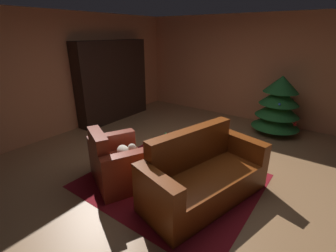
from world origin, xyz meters
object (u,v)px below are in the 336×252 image
(armchair_red, at_px, (118,164))
(coffee_table, at_px, (170,154))
(couch_red, at_px, (203,177))
(decorated_tree, at_px, (278,105))
(book_stack_on_table, at_px, (170,151))
(bottle_on_table, at_px, (166,141))
(bookshelf_unit, at_px, (117,80))

(armchair_red, bearing_deg, coffee_table, 47.12)
(couch_red, height_order, decorated_tree, decorated_tree)
(coffee_table, bearing_deg, book_stack_on_table, -56.82)
(bottle_on_table, bearing_deg, bookshelf_unit, 151.94)
(couch_red, relative_size, decorated_tree, 1.49)
(bookshelf_unit, bearing_deg, coffee_table, -28.32)
(book_stack_on_table, relative_size, decorated_tree, 0.16)
(armchair_red, height_order, bottle_on_table, armchair_red)
(armchair_red, distance_m, bottle_on_table, 0.84)
(book_stack_on_table, bearing_deg, bottle_on_table, 142.39)
(couch_red, distance_m, book_stack_on_table, 0.67)
(armchair_red, xyz_separation_m, coffee_table, (0.56, 0.60, 0.08))
(bookshelf_unit, xyz_separation_m, decorated_tree, (3.72, 1.35, -0.35))
(coffee_table, relative_size, book_stack_on_table, 3.58)
(bookshelf_unit, relative_size, coffee_table, 2.73)
(book_stack_on_table, xyz_separation_m, decorated_tree, (0.87, 2.92, 0.19))
(coffee_table, height_order, book_stack_on_table, book_stack_on_table)
(book_stack_on_table, bearing_deg, coffee_table, 123.18)
(bookshelf_unit, height_order, couch_red, bookshelf_unit)
(coffee_table, height_order, bottle_on_table, bottle_on_table)
(armchair_red, relative_size, decorated_tree, 0.89)
(decorated_tree, bearing_deg, bookshelf_unit, -160.05)
(couch_red, relative_size, coffee_table, 2.60)
(couch_red, xyz_separation_m, coffee_table, (-0.67, 0.17, 0.07))
(armchair_red, bearing_deg, decorated_tree, 67.22)
(armchair_red, bearing_deg, couch_red, 19.53)
(coffee_table, xyz_separation_m, decorated_tree, (0.90, 2.87, 0.28))
(couch_red, relative_size, book_stack_on_table, 9.30)
(bottle_on_table, bearing_deg, decorated_tree, 68.69)
(couch_red, bearing_deg, armchair_red, -160.47)
(bookshelf_unit, height_order, armchair_red, bookshelf_unit)
(armchair_red, bearing_deg, book_stack_on_table, 42.84)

